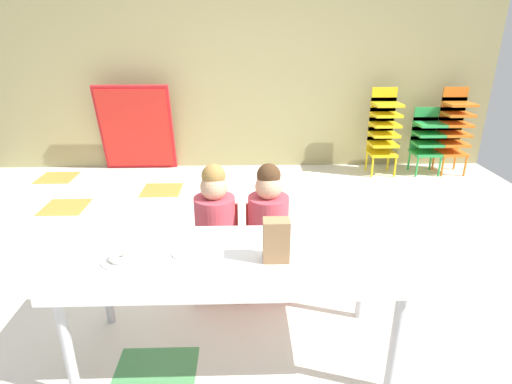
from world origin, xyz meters
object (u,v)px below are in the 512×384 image
(kid_chair_yellow_stack, at_px, (383,127))
(donut_powdered_on_plate, at_px, (119,257))
(kid_chair_orange_stack, at_px, (454,127))
(craft_table, at_px, (233,265))
(seated_child_middle_seat, at_px, (268,219))
(folded_activity_table, at_px, (136,129))
(kid_chair_green_stack, at_px, (427,137))
(seated_child_near_camera, at_px, (215,219))
(paper_plate_center_table, at_px, (189,252))
(paper_bag_brown, at_px, (276,240))
(paper_plate_near_edge, at_px, (120,260))

(kid_chair_yellow_stack, xyz_separation_m, donut_powdered_on_plate, (-2.32, -3.10, 0.07))
(kid_chair_orange_stack, bearing_deg, craft_table, -130.56)
(seated_child_middle_seat, xyz_separation_m, folded_activity_table, (-1.48, 2.67, -0.02))
(folded_activity_table, bearing_deg, kid_chair_green_stack, -2.87)
(seated_child_near_camera, distance_m, seated_child_middle_seat, 0.34)
(kid_chair_yellow_stack, xyz_separation_m, paper_plate_center_table, (-1.99, -3.02, 0.05))
(kid_chair_yellow_stack, bearing_deg, folded_activity_table, 176.62)
(folded_activity_table, relative_size, donut_powdered_on_plate, 10.25)
(folded_activity_table, bearing_deg, kid_chair_orange_stack, -2.63)
(kid_chair_green_stack, distance_m, folded_activity_table, 3.58)
(paper_bag_brown, bearing_deg, paper_plate_near_edge, 179.28)
(seated_child_near_camera, relative_size, donut_powdered_on_plate, 8.66)
(kid_chair_yellow_stack, height_order, folded_activity_table, folded_activity_table)
(kid_chair_yellow_stack, relative_size, kid_chair_green_stack, 1.30)
(kid_chair_yellow_stack, bearing_deg, seated_child_middle_seat, -121.79)
(seated_child_near_camera, height_order, seated_child_middle_seat, same)
(paper_bag_brown, relative_size, paper_plate_near_edge, 1.22)
(seated_child_near_camera, bearing_deg, kid_chair_yellow_stack, 52.87)
(paper_plate_near_edge, relative_size, paper_plate_center_table, 1.00)
(craft_table, height_order, paper_plate_center_table, paper_plate_center_table)
(kid_chair_yellow_stack, bearing_deg, kid_chair_orange_stack, 0.00)
(paper_bag_brown, height_order, paper_plate_near_edge, paper_bag_brown)
(seated_child_near_camera, distance_m, paper_plate_center_table, 0.54)
(folded_activity_table, bearing_deg, paper_bag_brown, -65.68)
(kid_chair_yellow_stack, height_order, donut_powdered_on_plate, kid_chair_yellow_stack)
(seated_child_middle_seat, xyz_separation_m, kid_chair_orange_stack, (2.41, 2.49, 0.02))
(seated_child_middle_seat, bearing_deg, kid_chair_orange_stack, 45.95)
(seated_child_near_camera, bearing_deg, kid_chair_green_stack, 45.65)
(kid_chair_green_stack, relative_size, donut_powdered_on_plate, 7.55)
(paper_bag_brown, relative_size, donut_powdered_on_plate, 2.08)
(craft_table, xyz_separation_m, paper_bag_brown, (0.22, -0.04, 0.17))
(kid_chair_green_stack, bearing_deg, folded_activity_table, 177.13)
(seated_child_middle_seat, distance_m, folded_activity_table, 3.05)
(seated_child_near_camera, distance_m, folded_activity_table, 2.90)
(seated_child_middle_seat, bearing_deg, paper_bag_brown, -89.82)
(kid_chair_orange_stack, xyz_separation_m, paper_plate_near_edge, (-3.18, -3.10, 0.05))
(craft_table, relative_size, seated_child_middle_seat, 1.86)
(craft_table, xyz_separation_m, folded_activity_table, (-1.27, 3.24, -0.03))
(kid_chair_orange_stack, relative_size, folded_activity_table, 0.96)
(craft_table, xyz_separation_m, paper_plate_near_edge, (-0.56, -0.03, 0.06))
(folded_activity_table, distance_m, paper_plate_center_table, 3.36)
(seated_child_middle_seat, bearing_deg, paper_plate_near_edge, -141.95)
(seated_child_near_camera, bearing_deg, paper_plate_center_table, -100.73)
(paper_plate_near_edge, height_order, paper_plate_center_table, same)
(seated_child_middle_seat, xyz_separation_m, paper_bag_brown, (0.00, -0.62, 0.18))
(donut_powdered_on_plate, bearing_deg, paper_plate_center_table, 13.08)
(kid_chair_orange_stack, bearing_deg, seated_child_near_camera, -137.84)
(kid_chair_green_stack, height_order, kid_chair_orange_stack, kid_chair_orange_stack)
(craft_table, bearing_deg, paper_plate_center_table, 169.03)
(seated_child_middle_seat, bearing_deg, folded_activity_table, 119.05)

